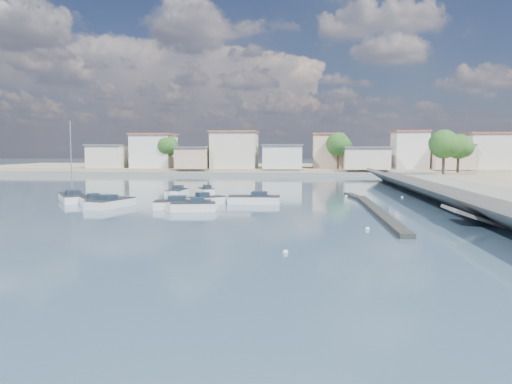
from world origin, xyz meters
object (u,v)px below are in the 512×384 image
motorboat_g (176,193)px  motorboat_c (251,200)px  motorboat_a (93,202)px  sailboat (72,198)px  motorboat_b (208,201)px  motorboat_f (206,192)px  motorboat_h (186,205)px  motorboat_e (113,203)px  motorboat_d (191,207)px

motorboat_g → motorboat_c: bearing=-35.7°
motorboat_a → motorboat_c: same height
motorboat_g → sailboat: 12.06m
motorboat_b → motorboat_g: (-5.46, 8.33, 0.00)m
motorboat_f → motorboat_h: same height
motorboat_b → motorboat_f: (-2.29, 10.91, 0.00)m
motorboat_a → motorboat_c: size_ratio=0.85×
sailboat → motorboat_e: bearing=-36.7°
motorboat_c → motorboat_e: size_ratio=0.99×
motorboat_b → sailboat: size_ratio=0.45×
motorboat_f → sailboat: bearing=-145.5°
motorboat_b → motorboat_d: bearing=-95.1°
motorboat_d → motorboat_f: (-1.78, 16.71, 0.00)m
motorboat_h → sailboat: size_ratio=0.68×
motorboat_a → motorboat_e: size_ratio=0.84×
motorboat_c → motorboat_g: 12.20m
motorboat_f → motorboat_a: bearing=-125.4°
motorboat_c → motorboat_d: size_ratio=1.29×
motorboat_e → motorboat_h: (7.66, -1.05, 0.00)m
motorboat_b → motorboat_c: size_ratio=0.66×
motorboat_a → motorboat_e: (2.51, -0.99, -0.00)m
motorboat_a → motorboat_h: bearing=-11.4°
motorboat_a → motorboat_e: same height
motorboat_f → motorboat_h: bearing=-86.5°
motorboat_c → motorboat_e: bearing=-162.2°
motorboat_b → motorboat_h: 4.37m
motorboat_b → motorboat_f: bearing=101.9°
motorboat_c → motorboat_d: (-4.96, -7.02, -0.00)m
motorboat_e → motorboat_g: size_ratio=1.19×
motorboat_d → motorboat_f: 16.81m
motorboat_c → sailboat: bearing=178.4°
motorboat_e → motorboat_f: same height
motorboat_a → motorboat_h: 10.37m
motorboat_g → motorboat_h: size_ratio=0.84×
motorboat_c → motorboat_a: bearing=-168.2°
motorboat_a → motorboat_c: bearing=11.8°
sailboat → motorboat_c: bearing=-1.6°
motorboat_h → sailboat: bearing=157.3°
motorboat_a → motorboat_d: bearing=-18.5°
motorboat_g → motorboat_h: same height
motorboat_g → motorboat_h: bearing=-71.8°
motorboat_e → motorboat_g: bearing=72.7°
motorboat_b → motorboat_c: 4.62m
motorboat_e → motorboat_g: (3.56, 11.44, 0.00)m
motorboat_f → motorboat_e: bearing=-115.6°
motorboat_c → motorboat_d: 8.60m
motorboat_c → motorboat_h: size_ratio=0.99×
motorboat_c → sailboat: sailboat is taller
motorboat_e → motorboat_f: size_ratio=1.59×
motorboat_c → motorboat_d: bearing=-125.3°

